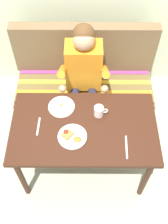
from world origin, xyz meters
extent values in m
plane|color=#A2A88E|center=(0.00, 0.00, 0.00)|extent=(8.00, 8.00, 0.00)
cube|color=#361A10|center=(0.00, 0.00, 0.71)|extent=(1.20, 0.70, 0.04)
cylinder|color=#361A10|center=(-0.54, -0.29, 0.34)|extent=(0.05, 0.05, 0.69)
cylinder|color=#361A10|center=(0.54, -0.29, 0.34)|extent=(0.05, 0.05, 0.69)
cylinder|color=#361A10|center=(-0.54, 0.29, 0.34)|extent=(0.05, 0.05, 0.69)
cylinder|color=#361A10|center=(0.54, 0.29, 0.34)|extent=(0.05, 0.05, 0.69)
cube|color=brown|center=(0.00, 0.72, 0.20)|extent=(1.44, 0.56, 0.40)
cube|color=brown|center=(0.00, 0.72, 0.43)|extent=(1.40, 0.52, 0.06)
cube|color=brown|center=(0.00, 0.94, 0.73)|extent=(1.44, 0.12, 0.54)
cube|color=orange|center=(0.00, 0.58, 0.46)|extent=(1.38, 0.05, 0.01)
cube|color=yellow|center=(0.00, 0.72, 0.46)|extent=(1.38, 0.05, 0.01)
cube|color=#93387A|center=(0.00, 0.86, 0.46)|extent=(1.38, 0.05, 0.01)
cube|color=orange|center=(-0.01, 0.66, 0.76)|extent=(0.34, 0.22, 0.48)
sphere|color=tan|center=(-0.01, 0.64, 1.09)|extent=(0.19, 0.19, 0.19)
sphere|color=brown|center=(-0.01, 0.67, 1.12)|extent=(0.19, 0.19, 0.19)
cylinder|color=orange|center=(-0.20, 0.52, 0.83)|extent=(0.07, 0.29, 0.23)
cylinder|color=orange|center=(0.18, 0.52, 0.83)|extent=(0.07, 0.29, 0.23)
sphere|color=tan|center=(-0.20, 0.40, 0.73)|extent=(0.07, 0.07, 0.07)
sphere|color=tan|center=(0.18, 0.40, 0.73)|extent=(0.07, 0.07, 0.07)
cylinder|color=#232333|center=(-0.09, 0.49, 0.52)|extent=(0.09, 0.34, 0.09)
cylinder|color=#232333|center=(-0.09, 0.32, 0.26)|extent=(0.08, 0.08, 0.52)
cube|color=black|center=(-0.09, 0.26, 0.03)|extent=(0.09, 0.20, 0.05)
cylinder|color=#232333|center=(0.08, 0.49, 0.52)|extent=(0.09, 0.34, 0.09)
cylinder|color=#232333|center=(0.08, 0.32, 0.26)|extent=(0.08, 0.08, 0.52)
cube|color=black|center=(0.08, 0.26, 0.03)|extent=(0.09, 0.20, 0.05)
cylinder|color=white|center=(-0.09, -0.10, 0.74)|extent=(0.23, 0.23, 0.02)
cube|color=olive|center=(-0.13, -0.10, 0.76)|extent=(0.10, 0.10, 0.02)
sphere|color=red|center=(-0.14, -0.07, 0.76)|extent=(0.04, 0.04, 0.04)
ellipsoid|color=#CC6623|center=(-0.05, -0.14, 0.76)|extent=(0.06, 0.05, 0.02)
cylinder|color=white|center=(-0.19, 0.19, 0.74)|extent=(0.22, 0.22, 0.01)
ellipsoid|color=white|center=(-0.19, 0.19, 0.75)|extent=(0.09, 0.08, 0.01)
sphere|color=yellow|center=(-0.19, 0.19, 0.76)|extent=(0.03, 0.03, 0.03)
cylinder|color=white|center=(0.12, 0.12, 0.78)|extent=(0.08, 0.08, 0.10)
cylinder|color=brown|center=(0.12, 0.12, 0.82)|extent=(0.07, 0.07, 0.01)
torus|color=white|center=(0.17, 0.12, 0.78)|extent=(0.05, 0.01, 0.05)
cube|color=silver|center=(-0.37, -0.01, 0.73)|extent=(0.02, 0.17, 0.00)
cube|color=silver|center=(0.33, -0.19, 0.73)|extent=(0.02, 0.20, 0.00)
camera|label=1|loc=(0.01, -1.21, 2.62)|focal=44.11mm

